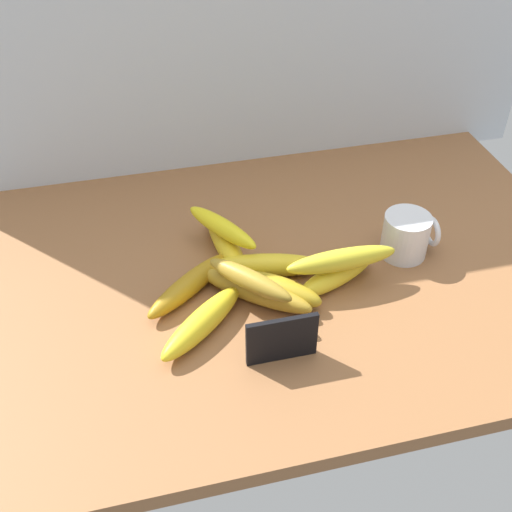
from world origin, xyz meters
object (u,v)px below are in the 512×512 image
banana_2 (267,265)px  chalkboard_sign (282,341)px  banana_4 (227,246)px  banana_1 (279,289)px  banana_0 (189,285)px  banana_7 (250,280)px  coffee_mug (407,235)px  banana_3 (336,275)px  banana_5 (202,322)px  banana_6 (256,291)px  banana_8 (222,227)px  banana_9 (342,260)px

banana_2 → chalkboard_sign: bearing=-98.1°
banana_4 → banana_1: bearing=-65.3°
banana_0 → banana_7: size_ratio=1.20×
coffee_mug → banana_3: size_ratio=0.59×
banana_3 → banana_5: bearing=-166.9°
chalkboard_sign → banana_6: chalkboard_sign is taller
banana_8 → banana_7: bearing=-84.1°
banana_3 → banana_9: 3.92cm
coffee_mug → banana_6: bearing=-169.1°
banana_9 → coffee_mug: bearing=20.9°
chalkboard_sign → banana_3: size_ratio=0.65×
banana_3 → banana_7: size_ratio=1.04×
banana_8 → banana_4: bearing=-60.4°
banana_2 → banana_0: bearing=-173.6°
banana_0 → banana_6: size_ratio=0.95×
banana_0 → banana_2: (14.17, 1.59, 0.22)cm
banana_5 → banana_7: (8.63, 3.89, 3.80)cm
banana_9 → banana_3: bearing=127.9°
coffee_mug → banana_9: (-14.58, -5.57, 1.74)cm
banana_5 → banana_7: size_ratio=1.18×
banana_2 → banana_7: bearing=-124.5°
banana_1 → banana_7: bearing=-173.9°
banana_1 → banana_6: size_ratio=0.74×
coffee_mug → banana_7: (-30.78, -6.86, 1.81)cm
banana_7 → chalkboard_sign: bearing=-80.3°
banana_8 → chalkboard_sign: bearing=-82.4°
banana_6 → banana_0: bearing=158.3°
banana_1 → banana_2: (-0.44, 6.45, -0.05)cm
banana_3 → banana_6: banana_6 is taller
chalkboard_sign → banana_4: chalkboard_sign is taller
banana_2 → banana_9: banana_9 is taller
banana_2 → banana_4: (-5.82, 7.13, -0.12)cm
banana_6 → banana_9: bearing=0.4°
banana_4 → banana_7: bearing=-86.0°
banana_5 → banana_6: bearing=27.1°
chalkboard_sign → coffee_mug: size_ratio=1.11×
banana_1 → banana_7: 6.49cm
banana_1 → banana_9: 11.56cm
banana_4 → banana_5: banana_5 is taller
banana_6 → banana_9: size_ratio=1.06×
coffee_mug → banana_3: 15.96cm
banana_8 → banana_9: size_ratio=0.87×
banana_4 → banana_5: size_ratio=1.06×
banana_5 → banana_6: (9.91, 5.07, -0.01)cm
coffee_mug → banana_5: size_ratio=0.52×
chalkboard_sign → banana_2: bearing=81.9°
banana_7 → banana_9: size_ratio=0.84×
banana_5 → banana_2: bearing=39.0°
chalkboard_sign → banana_8: chalkboard_sign is taller
banana_2 → banana_6: same height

